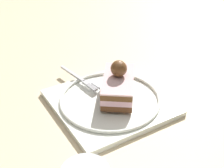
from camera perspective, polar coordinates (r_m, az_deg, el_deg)
ground_plane at (r=0.66m, az=-1.62°, el=-2.61°), size 2.40×2.40×0.00m
dessert_plate at (r=0.64m, az=-0.00°, el=-2.87°), size 0.23×0.23×0.02m
cake_slice at (r=0.63m, az=1.10°, el=-0.03°), size 0.12×0.12×0.07m
fork at (r=0.69m, az=-5.65°, el=0.96°), size 0.02×0.12×0.00m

